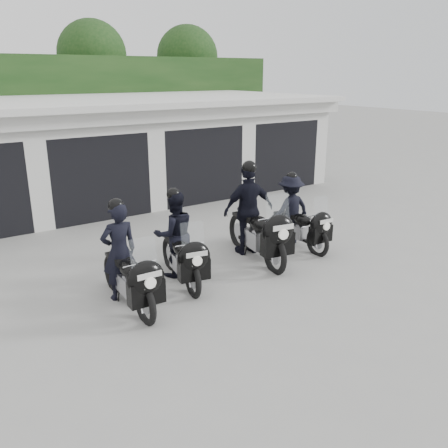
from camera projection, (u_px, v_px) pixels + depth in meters
ground at (220, 298)px, 8.16m from camera, size 80.00×80.00×0.00m
garage_block at (70, 153)px, 14.08m from camera, size 16.40×6.80×2.96m
background_vegetation at (37, 99)px, 17.70m from camera, size 20.00×3.90×5.80m
police_bike_a at (126, 264)px, 7.73m from camera, size 0.64×2.09×1.82m
police_bike_b at (178, 241)px, 8.72m from camera, size 0.95×2.01×1.76m
police_bike_c at (253, 216)px, 9.77m from camera, size 1.21×2.36×2.06m
police_bike_d at (295, 214)px, 10.49m from camera, size 1.02×1.94×1.69m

